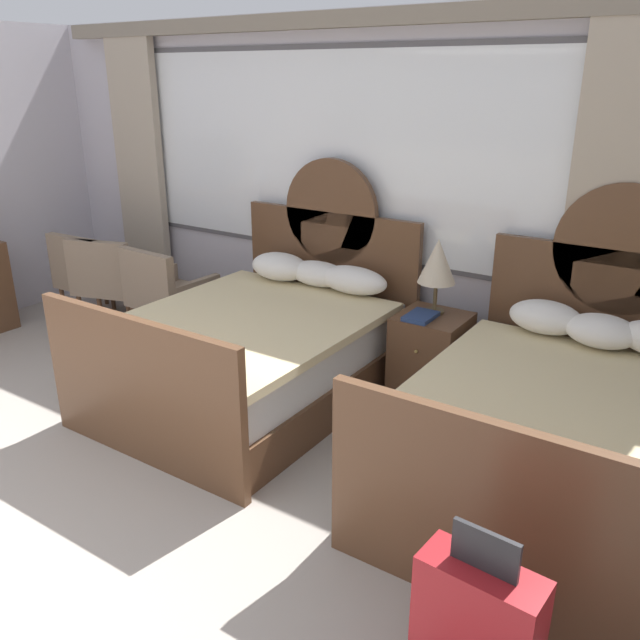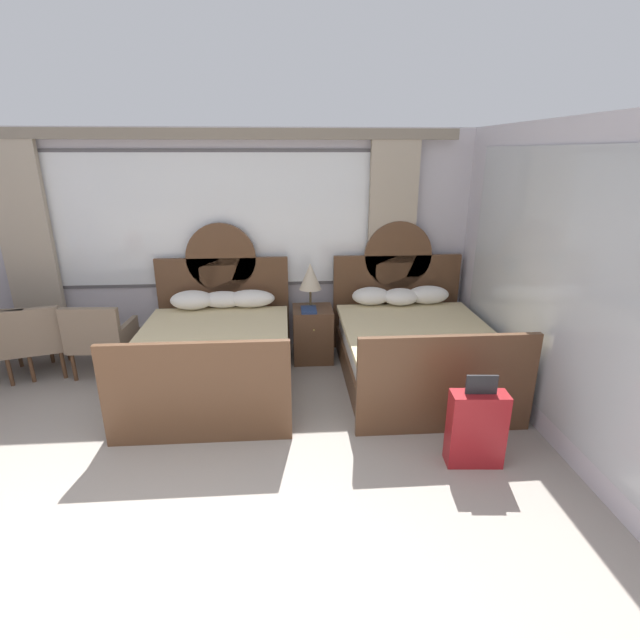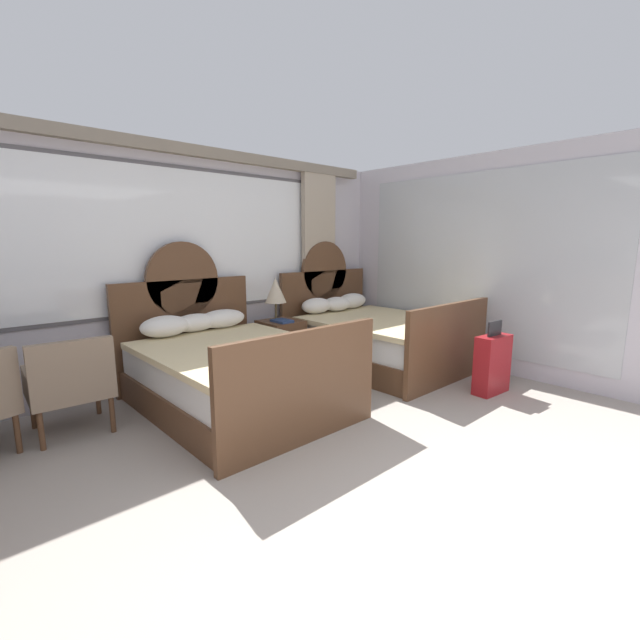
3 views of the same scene
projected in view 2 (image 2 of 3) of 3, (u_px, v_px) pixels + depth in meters
name	position (u px, v px, depth m)	size (l,w,h in m)	color
wall_back_window	(215.00, 238.00, 5.83)	(6.29, 0.22, 2.70)	silver
wall_right_mirror	(570.00, 292.00, 3.89)	(0.08, 4.69, 2.70)	silver
bed_near_window	(215.00, 353.00, 5.15)	(1.61, 2.14, 1.63)	brown
bed_near_mirror	(414.00, 348.00, 5.29)	(1.61, 2.14, 1.63)	brown
nightstand_between_beds	(313.00, 334.00, 5.82)	(0.47, 0.50, 0.65)	brown
table_lamp_on_nightstand	(310.00, 277.00, 5.64)	(0.27, 0.27, 0.54)	brown
book_on_nightstand	(309.00, 310.00, 5.61)	(0.18, 0.26, 0.03)	navy
armchair_by_window_left	(100.00, 336.00, 5.38)	(0.66, 0.66, 0.85)	#84705B
armchair_by_window_centre	(34.00, 337.00, 5.34)	(0.78, 0.78, 0.85)	#84705B
armchair_by_window_right	(9.00, 338.00, 5.32)	(0.65, 0.65, 0.85)	#84705B
suitcase_on_floor	(476.00, 428.00, 3.84)	(0.46, 0.23, 0.80)	maroon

